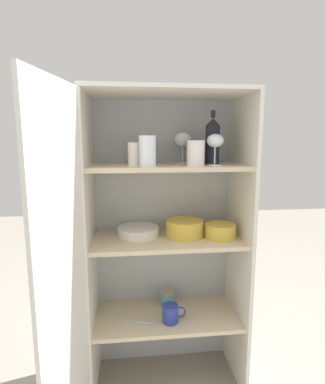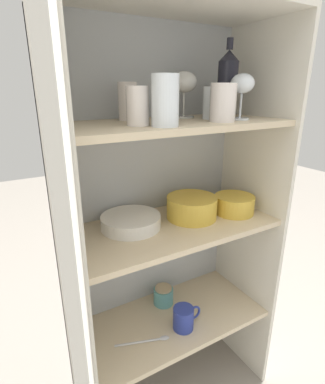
% 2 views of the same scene
% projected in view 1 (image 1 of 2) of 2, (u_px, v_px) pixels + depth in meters
% --- Properties ---
extents(cupboard_back_panel, '(0.77, 0.02, 1.48)m').
position_uv_depth(cupboard_back_panel, '(163.00, 236.00, 1.69)').
color(cupboard_back_panel, '#B2B7BC').
rests_on(cupboard_back_panel, ground_plane).
extents(cupboard_side_left, '(0.02, 0.38, 1.48)m').
position_uv_depth(cupboard_side_left, '(91.00, 250.00, 1.47)').
color(cupboard_side_left, silver).
rests_on(cupboard_side_left, ground_plane).
extents(cupboard_side_right, '(0.02, 0.38, 1.48)m').
position_uv_depth(cupboard_side_right, '(239.00, 245.00, 1.55)').
color(cupboard_side_right, silver).
rests_on(cupboard_side_right, ground_plane).
extents(cupboard_top_panel, '(0.77, 0.38, 0.02)m').
position_uv_depth(cupboard_top_panel, '(167.00, 93.00, 1.38)').
color(cupboard_top_panel, silver).
rests_on(cupboard_top_panel, cupboard_side_left).
extents(shelf_board_lower, '(0.74, 0.34, 0.02)m').
position_uv_depth(shelf_board_lower, '(167.00, 316.00, 1.57)').
color(shelf_board_lower, beige).
extents(shelf_board_middle, '(0.74, 0.34, 0.02)m').
position_uv_depth(shelf_board_middle, '(167.00, 240.00, 1.50)').
color(shelf_board_middle, beige).
extents(shelf_board_upper, '(0.74, 0.34, 0.02)m').
position_uv_depth(shelf_board_upper, '(167.00, 167.00, 1.44)').
color(shelf_board_upper, beige).
extents(cupboard_door, '(0.11, 0.38, 1.48)m').
position_uv_depth(cupboard_door, '(63.00, 288.00, 1.09)').
color(cupboard_door, silver).
rests_on(cupboard_door, ground_plane).
extents(tumbler_glass_0, '(0.08, 0.08, 0.14)m').
position_uv_depth(tumbler_glass_0, '(148.00, 151.00, 1.31)').
color(tumbler_glass_0, white).
rests_on(tumbler_glass_0, shelf_board_upper).
extents(tumbler_glass_1, '(0.07, 0.07, 0.11)m').
position_uv_depth(tumbler_glass_1, '(198.00, 154.00, 1.44)').
color(tumbler_glass_1, white).
rests_on(tumbler_glass_1, shelf_board_upper).
extents(tumbler_glass_2, '(0.06, 0.06, 0.11)m').
position_uv_depth(tumbler_glass_2, '(135.00, 154.00, 1.36)').
color(tumbler_glass_2, silver).
rests_on(tumbler_glass_2, shelf_board_upper).
extents(tumbler_glass_3, '(0.08, 0.08, 0.12)m').
position_uv_depth(tumbler_glass_3, '(196.00, 153.00, 1.35)').
color(tumbler_glass_3, silver).
rests_on(tumbler_glass_3, shelf_board_upper).
extents(tumbler_glass_4, '(0.06, 0.06, 0.12)m').
position_uv_depth(tumbler_glass_4, '(141.00, 152.00, 1.51)').
color(tumbler_glass_4, silver).
rests_on(tumbler_glass_4, shelf_board_upper).
extents(wine_glass_0, '(0.09, 0.09, 0.16)m').
position_uv_depth(wine_glass_0, '(183.00, 141.00, 1.51)').
color(wine_glass_0, white).
rests_on(wine_glass_0, shelf_board_upper).
extents(wine_glass_1, '(0.08, 0.08, 0.15)m').
position_uv_depth(wine_glass_1, '(215.00, 142.00, 1.38)').
color(wine_glass_1, white).
rests_on(wine_glass_1, shelf_board_upper).
extents(wine_bottle, '(0.07, 0.07, 0.26)m').
position_uv_depth(wine_bottle, '(212.00, 141.00, 1.46)').
color(wine_bottle, black).
rests_on(wine_bottle, shelf_board_upper).
extents(plate_stack_white, '(0.21, 0.21, 0.04)m').
position_uv_depth(plate_stack_white, '(138.00, 231.00, 1.54)').
color(plate_stack_white, white).
rests_on(plate_stack_white, shelf_board_middle).
extents(mixing_bowl_large, '(0.19, 0.19, 0.08)m').
position_uv_depth(mixing_bowl_large, '(185.00, 228.00, 1.52)').
color(mixing_bowl_large, gold).
rests_on(mixing_bowl_large, shelf_board_middle).
extents(serving_bowl_small, '(0.15, 0.15, 0.07)m').
position_uv_depth(serving_bowl_small, '(220.00, 230.00, 1.50)').
color(serving_bowl_small, gold).
rests_on(serving_bowl_small, shelf_board_middle).
extents(coffee_mug_primary, '(0.12, 0.08, 0.09)m').
position_uv_depth(coffee_mug_primary, '(171.00, 313.00, 1.50)').
color(coffee_mug_primary, '#283893').
rests_on(coffee_mug_primary, shelf_board_lower).
extents(storage_jar, '(0.08, 0.08, 0.08)m').
position_uv_depth(storage_jar, '(167.00, 298.00, 1.66)').
color(storage_jar, '#5BA3A8').
rests_on(storage_jar, shelf_board_lower).
extents(serving_spoon, '(0.20, 0.08, 0.01)m').
position_uv_depth(serving_spoon, '(139.00, 322.00, 1.49)').
color(serving_spoon, silver).
rests_on(serving_spoon, shelf_board_lower).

